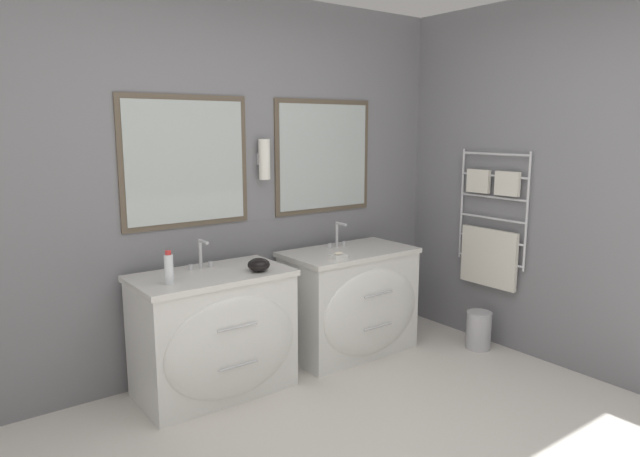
{
  "coord_description": "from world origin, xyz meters",
  "views": [
    {
      "loc": [
        -1.75,
        -1.58,
        1.7
      ],
      "look_at": [
        0.44,
        1.36,
        1.04
      ],
      "focal_mm": 32.0,
      "sensor_mm": 36.0,
      "label": 1
    }
  ],
  "objects": [
    {
      "name": "wall_right",
      "position": [
        1.97,
        0.88,
        1.29
      ],
      "size": [
        0.13,
        3.9,
        2.6
      ],
      "color": "slate",
      "rests_on": "ground_plane"
    },
    {
      "name": "soap_dish",
      "position": [
        0.68,
        1.46,
        0.81
      ],
      "size": [
        0.11,
        0.08,
        0.04
      ],
      "color": "white",
      "rests_on": "vanity_right"
    },
    {
      "name": "waste_bin",
      "position": [
        1.74,
        1.04,
        0.15
      ],
      "size": [
        0.19,
        0.19,
        0.29
      ],
      "color": "#B7B7BC",
      "rests_on": "ground_plane"
    },
    {
      "name": "wall_back",
      "position": [
        0.01,
        1.96,
        1.31
      ],
      "size": [
        5.48,
        0.16,
        2.6
      ],
      "color": "slate",
      "rests_on": "ground_plane"
    },
    {
      "name": "amenity_bowl",
      "position": [
        0.04,
        1.47,
        0.83
      ],
      "size": [
        0.14,
        0.14,
        0.09
      ],
      "color": "black",
      "rests_on": "vanity_left"
    },
    {
      "name": "toiletry_bottle",
      "position": [
        -0.53,
        1.52,
        0.88
      ],
      "size": [
        0.05,
        0.05,
        0.2
      ],
      "color": "silver",
      "rests_on": "vanity_left"
    },
    {
      "name": "faucet_left",
      "position": [
        -0.22,
        1.75,
        0.89
      ],
      "size": [
        0.17,
        0.12,
        0.2
      ],
      "color": "silver",
      "rests_on": "vanity_left"
    },
    {
      "name": "faucet_right",
      "position": [
        0.91,
        1.75,
        0.89
      ],
      "size": [
        0.17,
        0.12,
        0.2
      ],
      "color": "silver",
      "rests_on": "vanity_right"
    },
    {
      "name": "vanity_right",
      "position": [
        0.91,
        1.58,
        0.4
      ],
      "size": [
        0.98,
        0.62,
        0.79
      ],
      "color": "white",
      "rests_on": "ground_plane"
    },
    {
      "name": "vanity_left",
      "position": [
        -0.22,
        1.58,
        0.4
      ],
      "size": [
        0.98,
        0.62,
        0.79
      ],
      "color": "white",
      "rests_on": "ground_plane"
    }
  ]
}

